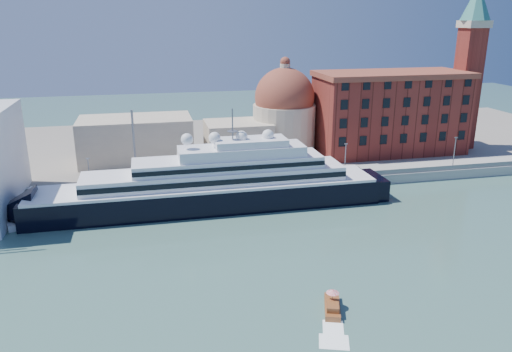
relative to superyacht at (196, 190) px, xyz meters
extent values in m
plane|color=#386259|center=(7.45, -23.00, -4.39)|extent=(400.00, 400.00, 0.00)
cube|color=gray|center=(7.45, 11.00, -3.14)|extent=(180.00, 10.00, 2.50)
cube|color=slate|center=(7.45, 52.00, -3.39)|extent=(260.00, 72.00, 2.00)
cube|color=slate|center=(7.45, 6.50, -1.29)|extent=(180.00, 0.10, 1.20)
cube|color=black|center=(2.32, 0.00, -2.26)|extent=(75.48, 11.61, 6.29)
cone|color=black|center=(-37.36, 0.00, -2.26)|extent=(9.68, 11.61, 11.61)
cube|color=black|center=(40.06, 0.00, -2.46)|extent=(5.81, 10.64, 5.81)
cube|color=white|center=(2.32, 0.00, 1.12)|extent=(73.54, 11.81, 0.58)
cube|color=white|center=(4.25, 0.00, 2.87)|extent=(56.12, 9.68, 2.90)
cube|color=black|center=(4.25, -4.83, 2.87)|extent=(56.12, 0.15, 1.16)
cube|color=white|center=(7.16, 0.00, 5.57)|extent=(40.64, 8.71, 2.52)
cube|color=white|center=(10.06, 0.00, 7.99)|extent=(27.09, 7.74, 2.32)
cube|color=white|center=(11.99, 0.00, 9.93)|extent=(15.48, 6.77, 1.55)
cylinder|color=slate|center=(8.12, 0.00, 13.99)|extent=(0.29, 0.29, 6.77)
sphere|color=white|center=(-1.55, 0.00, 11.28)|extent=(2.52, 2.52, 2.52)
sphere|color=white|center=(4.25, 0.00, 11.28)|extent=(2.52, 2.52, 2.52)
sphere|color=white|center=(10.06, 0.00, 11.28)|extent=(2.52, 2.52, 2.52)
sphere|color=white|center=(15.86, 0.00, 11.28)|extent=(2.52, 2.52, 2.52)
cube|color=white|center=(-32.42, -1.28, -3.84)|extent=(11.67, 7.01, 1.48)
cube|color=white|center=(-30.67, -0.69, -2.64)|extent=(4.23, 3.36, 1.11)
cube|color=brown|center=(14.56, -43.67, -4.02)|extent=(4.10, 6.75, 1.07)
cube|color=brown|center=(14.21, -44.68, -3.11)|extent=(2.48, 3.08, 0.85)
cylinder|color=slate|center=(14.73, -43.16, -2.69)|extent=(0.06, 0.06, 1.71)
cone|color=red|center=(14.73, -43.16, -1.73)|extent=(1.92, 1.92, 0.43)
cube|color=maroon|center=(59.45, 29.00, 8.61)|extent=(42.00, 18.00, 22.00)
cube|color=brown|center=(59.45, 29.00, 20.11)|extent=(43.00, 19.00, 1.50)
cube|color=maroon|center=(83.45, 29.00, 15.11)|extent=(6.00, 6.00, 35.00)
cube|color=beige|center=(83.45, 29.00, 33.61)|extent=(7.00, 7.00, 2.00)
cone|color=#397E73|center=(83.45, 29.00, 39.61)|extent=(8.40, 8.40, 10.00)
cylinder|color=beige|center=(29.45, 35.00, 4.61)|extent=(18.00, 18.00, 14.00)
sphere|color=brown|center=(29.45, 35.00, 13.61)|extent=(17.00, 17.00, 17.00)
cylinder|color=beige|center=(29.45, 35.00, 21.61)|extent=(3.00, 3.00, 3.00)
cube|color=beige|center=(15.45, 33.00, 2.61)|extent=(18.00, 14.00, 10.00)
cube|color=beige|center=(-12.55, 35.00, 3.61)|extent=(30.00, 16.00, 12.00)
cylinder|color=slate|center=(-22.55, 8.00, 2.11)|extent=(0.24, 0.24, 8.00)
cube|color=slate|center=(-22.55, 8.00, 6.21)|extent=(0.80, 0.30, 0.25)
cylinder|color=slate|center=(7.45, 8.00, 2.11)|extent=(0.24, 0.24, 8.00)
cube|color=slate|center=(7.45, 8.00, 6.21)|extent=(0.80, 0.30, 0.25)
cylinder|color=slate|center=(37.45, 8.00, 2.11)|extent=(0.24, 0.24, 8.00)
cube|color=slate|center=(37.45, 8.00, 6.21)|extent=(0.80, 0.30, 0.25)
cylinder|color=slate|center=(67.45, 8.00, 2.11)|extent=(0.24, 0.24, 8.00)
cube|color=slate|center=(67.45, 8.00, 6.21)|extent=(0.80, 0.30, 0.25)
cylinder|color=slate|center=(-12.55, 10.00, 7.11)|extent=(0.50, 0.50, 18.00)
camera|label=1|loc=(-9.73, -101.88, 35.65)|focal=35.00mm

